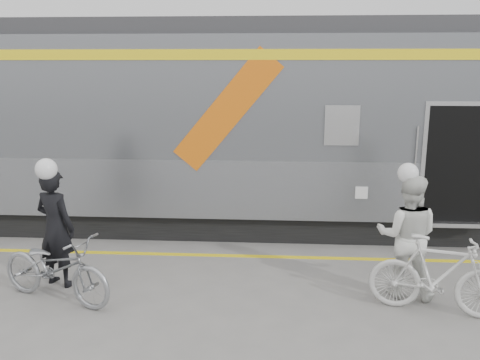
# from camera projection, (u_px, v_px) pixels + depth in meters

# --- Properties ---
(ground) EXTENTS (90.00, 90.00, 0.00)m
(ground) POSITION_uv_depth(u_px,v_px,m) (216.00, 315.00, 6.83)
(ground) COLOR slate
(ground) RESTS_ON ground
(train) EXTENTS (24.00, 3.17, 4.10)m
(train) POSITION_uv_depth(u_px,v_px,m) (322.00, 126.00, 10.34)
(train) COLOR black
(train) RESTS_ON ground
(safety_strip) EXTENTS (24.00, 0.12, 0.01)m
(safety_strip) POSITION_uv_depth(u_px,v_px,m) (229.00, 256.00, 8.92)
(safety_strip) COLOR yellow
(safety_strip) RESTS_ON ground
(man) EXTENTS (0.77, 0.64, 1.80)m
(man) POSITION_uv_depth(u_px,v_px,m) (56.00, 228.00, 7.59)
(man) COLOR black
(man) RESTS_ON ground
(bicycle_left) EXTENTS (2.00, 1.29, 0.99)m
(bicycle_left) POSITION_uv_depth(u_px,v_px,m) (56.00, 268.00, 7.14)
(bicycle_left) COLOR #93969A
(bicycle_left) RESTS_ON ground
(woman) EXTENTS (1.02, 0.88, 1.79)m
(woman) POSITION_uv_depth(u_px,v_px,m) (407.00, 236.00, 7.24)
(woman) COLOR silver
(woman) RESTS_ON ground
(bicycle_right) EXTENTS (1.88, 0.95, 1.09)m
(bicycle_right) POSITION_uv_depth(u_px,v_px,m) (439.00, 275.00, 6.77)
(bicycle_right) COLOR beige
(bicycle_right) RESTS_ON ground
(helmet_man) EXTENTS (0.31, 0.31, 0.31)m
(helmet_man) POSITION_uv_depth(u_px,v_px,m) (50.00, 158.00, 7.36)
(helmet_man) COLOR white
(helmet_man) RESTS_ON man
(helmet_woman) EXTENTS (0.29, 0.29, 0.29)m
(helmet_woman) POSITION_uv_depth(u_px,v_px,m) (413.00, 165.00, 7.01)
(helmet_woman) COLOR white
(helmet_woman) RESTS_ON woman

